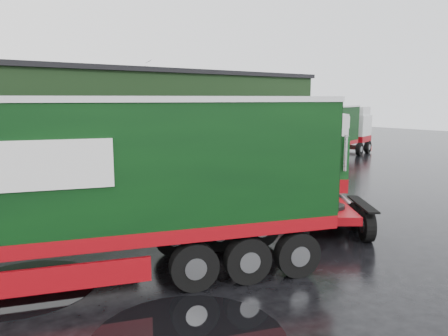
{
  "coord_description": "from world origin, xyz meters",
  "views": [
    {
      "loc": [
        -9.96,
        -10.3,
        4.4
      ],
      "look_at": [
        0.38,
        2.98,
        1.7
      ],
      "focal_mm": 35.0,
      "sensor_mm": 36.0,
      "label": 1
    }
  ],
  "objects_px": {
    "warehouse": "(95,116)",
    "wash_bucket": "(351,207)",
    "trailer_left": "(30,195)",
    "lorry_right": "(310,135)",
    "tree_back_b": "(134,105)",
    "hero_tractor": "(321,169)"
  },
  "relations": [
    {
      "from": "warehouse",
      "to": "wash_bucket",
      "type": "xyz_separation_m",
      "value": [
        2.3,
        -20.17,
        -3.02
      ]
    },
    {
      "from": "trailer_left",
      "to": "lorry_right",
      "type": "distance_m",
      "value": 21.79
    },
    {
      "from": "tree_back_b",
      "to": "trailer_left",
      "type": "bearing_deg",
      "value": -120.26
    },
    {
      "from": "wash_bucket",
      "to": "lorry_right",
      "type": "bearing_deg",
      "value": 48.78
    },
    {
      "from": "wash_bucket",
      "to": "tree_back_b",
      "type": "xyz_separation_m",
      "value": [
        5.7,
        30.17,
        3.62
      ]
    },
    {
      "from": "trailer_left",
      "to": "hero_tractor",
      "type": "bearing_deg",
      "value": -72.07
    },
    {
      "from": "lorry_right",
      "to": "wash_bucket",
      "type": "height_order",
      "value": "lorry_right"
    },
    {
      "from": "warehouse",
      "to": "hero_tractor",
      "type": "bearing_deg",
      "value": -89.74
    },
    {
      "from": "warehouse",
      "to": "tree_back_b",
      "type": "relative_size",
      "value": 4.32
    },
    {
      "from": "warehouse",
      "to": "hero_tractor",
      "type": "height_order",
      "value": "warehouse"
    },
    {
      "from": "lorry_right",
      "to": "tree_back_b",
      "type": "bearing_deg",
      "value": 170.85
    },
    {
      "from": "hero_tractor",
      "to": "trailer_left",
      "type": "relative_size",
      "value": 0.43
    },
    {
      "from": "hero_tractor",
      "to": "trailer_left",
      "type": "distance_m",
      "value": 9.61
    },
    {
      "from": "hero_tractor",
      "to": "lorry_right",
      "type": "height_order",
      "value": "lorry_right"
    },
    {
      "from": "hero_tractor",
      "to": "warehouse",
      "type": "bearing_deg",
      "value": 128.33
    },
    {
      "from": "wash_bucket",
      "to": "tree_back_b",
      "type": "bearing_deg",
      "value": 79.31
    },
    {
      "from": "lorry_right",
      "to": "wash_bucket",
      "type": "bearing_deg",
      "value": -56.72
    },
    {
      "from": "hero_tractor",
      "to": "wash_bucket",
      "type": "xyz_separation_m",
      "value": [
        2.21,
        0.23,
        -1.8
      ]
    },
    {
      "from": "trailer_left",
      "to": "wash_bucket",
      "type": "bearing_deg",
      "value": -70.53
    },
    {
      "from": "trailer_left",
      "to": "lorry_right",
      "type": "relative_size",
      "value": 0.97
    },
    {
      "from": "wash_bucket",
      "to": "tree_back_b",
      "type": "height_order",
      "value": "tree_back_b"
    },
    {
      "from": "trailer_left",
      "to": "wash_bucket",
      "type": "relative_size",
      "value": 50.53
    }
  ]
}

